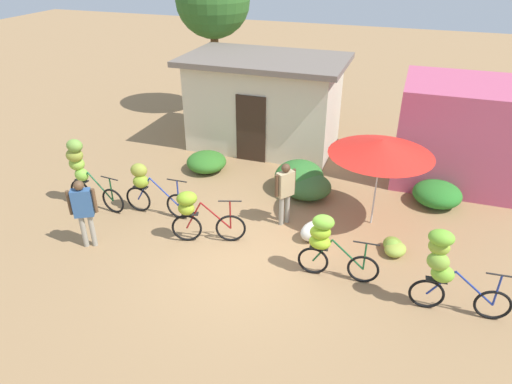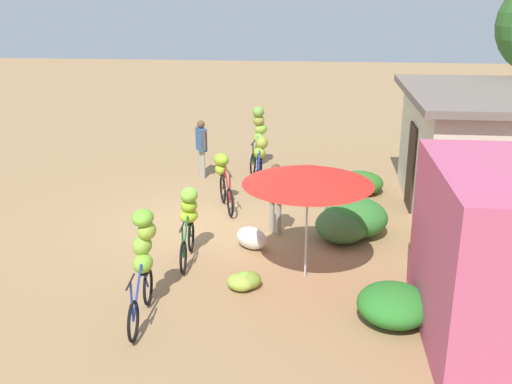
{
  "view_description": "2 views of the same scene",
  "coord_description": "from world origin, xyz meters",
  "px_view_note": "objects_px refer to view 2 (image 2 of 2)",
  "views": [
    {
      "loc": [
        2.79,
        -7.38,
        5.94
      ],
      "look_at": [
        -0.19,
        1.26,
        0.87
      ],
      "focal_mm": 32.44,
      "sensor_mm": 36.0,
      "label": 1
    },
    {
      "loc": [
        12.36,
        2.3,
        5.06
      ],
      "look_at": [
        1.04,
        1.2,
        1.14
      ],
      "focal_mm": 42.52,
      "sensor_mm": 36.0,
      "label": 2
    }
  ],
  "objects_px": {
    "bicycle_rightmost": "(143,254)",
    "banana_pile_on_ground": "(245,281)",
    "market_umbrella": "(308,174)",
    "person_bystander": "(201,143)",
    "bicycle_near_pile": "(260,158)",
    "person_vendor": "(276,192)",
    "bicycle_by_shop": "(189,216)",
    "building_low": "(469,151)",
    "produce_sack": "(251,238)",
    "bicycle_leftmost": "(259,132)",
    "bicycle_center_loaded": "(223,175)"
  },
  "relations": [
    {
      "from": "bicycle_rightmost",
      "to": "banana_pile_on_ground",
      "type": "height_order",
      "value": "bicycle_rightmost"
    },
    {
      "from": "bicycle_rightmost",
      "to": "market_umbrella",
      "type": "bearing_deg",
      "value": 119.29
    },
    {
      "from": "bicycle_by_shop",
      "to": "person_bystander",
      "type": "relative_size",
      "value": 1.0
    },
    {
      "from": "bicycle_rightmost",
      "to": "banana_pile_on_ground",
      "type": "distance_m",
      "value": 1.94
    },
    {
      "from": "bicycle_leftmost",
      "to": "produce_sack",
      "type": "relative_size",
      "value": 2.54
    },
    {
      "from": "building_low",
      "to": "bicycle_rightmost",
      "type": "height_order",
      "value": "building_low"
    },
    {
      "from": "banana_pile_on_ground",
      "to": "person_vendor",
      "type": "bearing_deg",
      "value": 171.8
    },
    {
      "from": "building_low",
      "to": "bicycle_rightmost",
      "type": "distance_m",
      "value": 8.17
    },
    {
      "from": "bicycle_by_shop",
      "to": "produce_sack",
      "type": "bearing_deg",
      "value": 111.37
    },
    {
      "from": "bicycle_rightmost",
      "to": "person_vendor",
      "type": "height_order",
      "value": "bicycle_rightmost"
    },
    {
      "from": "bicycle_near_pile",
      "to": "bicycle_rightmost",
      "type": "height_order",
      "value": "bicycle_rightmost"
    },
    {
      "from": "bicycle_leftmost",
      "to": "bicycle_rightmost",
      "type": "height_order",
      "value": "bicycle_leftmost"
    },
    {
      "from": "banana_pile_on_ground",
      "to": "bicycle_center_loaded",
      "type": "bearing_deg",
      "value": -166.62
    },
    {
      "from": "bicycle_by_shop",
      "to": "person_vendor",
      "type": "height_order",
      "value": "person_vendor"
    },
    {
      "from": "bicycle_leftmost",
      "to": "person_bystander",
      "type": "height_order",
      "value": "bicycle_leftmost"
    },
    {
      "from": "building_low",
      "to": "banana_pile_on_ground",
      "type": "xyz_separation_m",
      "value": [
        4.44,
        -4.69,
        -1.28
      ]
    },
    {
      "from": "market_umbrella",
      "to": "bicycle_by_shop",
      "type": "bearing_deg",
      "value": -106.6
    },
    {
      "from": "person_vendor",
      "to": "person_bystander",
      "type": "distance_m",
      "value": 4.38
    },
    {
      "from": "bicycle_center_loaded",
      "to": "bicycle_by_shop",
      "type": "bearing_deg",
      "value": -4.83
    },
    {
      "from": "bicycle_near_pile",
      "to": "produce_sack",
      "type": "height_order",
      "value": "bicycle_near_pile"
    },
    {
      "from": "bicycle_near_pile",
      "to": "bicycle_rightmost",
      "type": "distance_m",
      "value": 6.74
    },
    {
      "from": "bicycle_by_shop",
      "to": "produce_sack",
      "type": "xyz_separation_m",
      "value": [
        -0.46,
        1.17,
        -0.61
      ]
    },
    {
      "from": "bicycle_rightmost",
      "to": "bicycle_by_shop",
      "type": "bearing_deg",
      "value": 172.02
    },
    {
      "from": "market_umbrella",
      "to": "bicycle_center_loaded",
      "type": "height_order",
      "value": "market_umbrella"
    },
    {
      "from": "bicycle_center_loaded",
      "to": "person_vendor",
      "type": "relative_size",
      "value": 1.01
    },
    {
      "from": "bicycle_by_shop",
      "to": "person_bystander",
      "type": "height_order",
      "value": "person_bystander"
    },
    {
      "from": "building_low",
      "to": "market_umbrella",
      "type": "xyz_separation_m",
      "value": [
        3.85,
        -3.64,
        0.52
      ]
    },
    {
      "from": "bicycle_center_loaded",
      "to": "person_vendor",
      "type": "height_order",
      "value": "person_vendor"
    },
    {
      "from": "bicycle_leftmost",
      "to": "bicycle_rightmost",
      "type": "xyz_separation_m",
      "value": [
        8.28,
        -1.08,
        -0.06
      ]
    },
    {
      "from": "person_bystander",
      "to": "bicycle_center_loaded",
      "type": "bearing_deg",
      "value": 23.03
    },
    {
      "from": "building_low",
      "to": "market_umbrella",
      "type": "bearing_deg",
      "value": -43.38
    },
    {
      "from": "bicycle_near_pile",
      "to": "banana_pile_on_ground",
      "type": "distance_m",
      "value": 5.8
    },
    {
      "from": "building_low",
      "to": "banana_pile_on_ground",
      "type": "distance_m",
      "value": 6.58
    },
    {
      "from": "person_bystander",
      "to": "building_low",
      "type": "bearing_deg",
      "value": 74.4
    },
    {
      "from": "building_low",
      "to": "market_umbrella",
      "type": "distance_m",
      "value": 5.33
    },
    {
      "from": "market_umbrella",
      "to": "produce_sack",
      "type": "relative_size",
      "value": 3.28
    },
    {
      "from": "bicycle_leftmost",
      "to": "person_vendor",
      "type": "xyz_separation_m",
      "value": [
        4.89,
        0.81,
        -0.12
      ]
    },
    {
      "from": "building_low",
      "to": "bicycle_near_pile",
      "type": "height_order",
      "value": "building_low"
    },
    {
      "from": "bicycle_near_pile",
      "to": "bicycle_by_shop",
      "type": "bearing_deg",
      "value": -12.24
    },
    {
      "from": "market_umbrella",
      "to": "person_vendor",
      "type": "distance_m",
      "value": 2.29
    },
    {
      "from": "market_umbrella",
      "to": "bicycle_rightmost",
      "type": "distance_m",
      "value": 3.1
    },
    {
      "from": "building_low",
      "to": "produce_sack",
      "type": "relative_size",
      "value": 6.95
    },
    {
      "from": "bicycle_near_pile",
      "to": "person_bystander",
      "type": "distance_m",
      "value": 1.73
    },
    {
      "from": "market_umbrella",
      "to": "person_bystander",
      "type": "bearing_deg",
      "value": -152.71
    },
    {
      "from": "person_vendor",
      "to": "person_bystander",
      "type": "height_order",
      "value": "person_bystander"
    },
    {
      "from": "bicycle_by_shop",
      "to": "person_bystander",
      "type": "bearing_deg",
      "value": -172.44
    },
    {
      "from": "bicycle_center_loaded",
      "to": "bicycle_leftmost",
      "type": "bearing_deg",
      "value": 170.63
    },
    {
      "from": "bicycle_rightmost",
      "to": "person_vendor",
      "type": "distance_m",
      "value": 3.88
    },
    {
      "from": "building_low",
      "to": "bicycle_rightmost",
      "type": "bearing_deg",
      "value": -49.55
    },
    {
      "from": "bicycle_near_pile",
      "to": "bicycle_center_loaded",
      "type": "height_order",
      "value": "bicycle_near_pile"
    }
  ]
}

